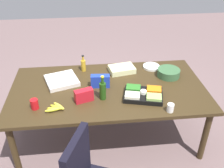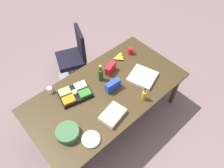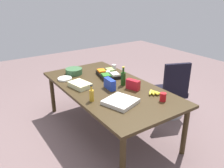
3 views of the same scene
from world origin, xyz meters
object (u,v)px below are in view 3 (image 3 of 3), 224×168
Objects in this scene: sheet_cake at (80,85)px; paper_plate_stack at (65,79)px; office_chair at (170,95)px; conference_table at (108,90)px; pizza_box at (120,102)px; salad_bowl at (74,71)px; chip_bag_red at (133,85)px; dressing_bottle at (92,95)px; red_solo_cup at (163,97)px; paper_cup at (114,67)px; banana_bunch at (153,92)px; wine_bottle at (123,78)px; veggie_tray at (108,74)px; chip_bag_blue at (110,84)px.

paper_plate_stack is (-0.41, -0.06, -0.02)m from sheet_cake.
office_chair is at bearing 74.49° from sheet_cake.
pizza_box is (0.55, -0.18, 0.09)m from conference_table.
chip_bag_red is at bearing 21.59° from salad_bowl.
chip_bag_red is at bearing 50.23° from sheet_cake.
red_solo_cup is at bearing 55.71° from dressing_bottle.
paper_cup is (-0.38, 0.87, 0.01)m from sheet_cake.
paper_plate_stack is at bearing -91.64° from paper_cup.
wine_bottle reaches higher than banana_bunch.
conference_table is at bearing -110.25° from wine_bottle.
chip_bag_red reaches higher than banana_bunch.
veggie_tray reaches higher than pizza_box.
conference_table is 10.35× the size of chip_bag_blue.
office_chair is 9.06× the size of red_solo_cup.
salad_bowl is 0.88m from chip_bag_blue.
office_chair reaches higher than salad_bowl.
veggie_tray is 0.70m from paper_plate_stack.
paper_cup is (-0.59, 0.51, 0.11)m from conference_table.
dressing_bottle reaches higher than red_solo_cup.
paper_cup is at bearing 113.54° from sheet_cake.
conference_table is 0.58m from pizza_box.
office_chair is 1.10m from red_solo_cup.
dressing_bottle is 0.99× the size of chip_bag_blue.
conference_table is at bearing 158.29° from chip_bag_blue.
salad_bowl is 3.10× the size of paper_cup.
conference_table is 0.81m from salad_bowl.
banana_bunch is (0.49, 0.39, -0.05)m from chip_bag_blue.
chip_bag_red is 0.32m from banana_bunch.
paper_cup is (0.19, 0.70, -0.00)m from salad_bowl.
paper_cup is (-1.39, 0.20, -0.01)m from red_solo_cup.
wine_bottle is 0.95m from paper_plate_stack.
pizza_box is at bearing 0.33° from salad_bowl.
salad_bowl is at bearing -155.08° from wine_bottle.
chip_bag_red is at bearing 6.17° from wine_bottle.
pizza_box is 0.75× the size of veggie_tray.
sheet_cake is 1.21m from red_solo_cup.
chip_bag_red is at bearing 0.06° from veggie_tray.
sheet_cake is at bearing -132.56° from chip_bag_blue.
chip_bag_red is at bearing -171.25° from red_solo_cup.
banana_bunch is (-0.22, 0.05, -0.03)m from red_solo_cup.
conference_table is 6.32× the size of pizza_box.
office_chair is at bearing 62.28° from paper_plate_stack.
banana_bunch is at bearing 39.03° from chip_bag_blue.
chip_bag_red is at bearing -17.57° from paper_cup.
dressing_bottle is at bearing -110.16° from banana_bunch.
chip_bag_blue is 0.81m from paper_plate_stack.
paper_plate_stack is at bearing 178.96° from dressing_bottle.
salad_bowl is 1.27× the size of paper_plate_stack.
sheet_cake is at bearing 175.45° from pizza_box.
conference_table is at bearing 34.52° from paper_plate_stack.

